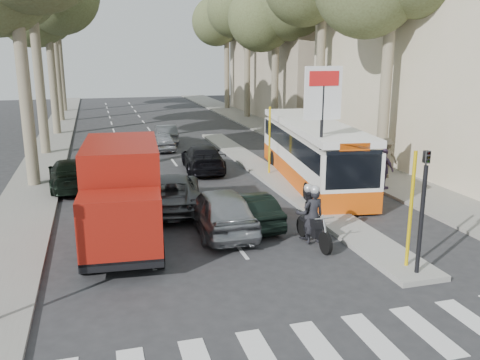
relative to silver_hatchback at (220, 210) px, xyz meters
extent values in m
plane|color=#28282B|center=(1.10, -3.69, -0.79)|extent=(120.00, 120.00, 0.00)
cube|color=gray|center=(9.70, 21.31, -0.73)|extent=(3.20, 70.00, 0.12)
cube|color=gray|center=(-6.90, 24.31, -0.73)|extent=(2.40, 64.00, 0.12)
cube|color=gray|center=(4.35, 7.31, -0.71)|extent=(1.50, 26.00, 0.16)
cube|color=#B7A88E|center=(16.60, 30.31, 7.21)|extent=(11.00, 20.00, 16.00)
cylinder|color=yellow|center=(4.35, -4.69, 0.96)|extent=(0.10, 0.10, 3.50)
cylinder|color=yellow|center=(4.35, 1.31, 0.96)|extent=(0.10, 0.10, 3.50)
cylinder|color=yellow|center=(4.35, 7.31, 0.96)|extent=(0.10, 0.10, 3.50)
cylinder|color=black|center=(4.35, 1.31, 1.81)|extent=(0.12, 0.12, 5.20)
cube|color=white|center=(4.35, 1.31, 3.81)|extent=(1.50, 0.10, 2.00)
cube|color=red|center=(4.35, 1.25, 4.36)|extent=(1.20, 0.02, 0.55)
cylinder|color=black|center=(4.35, -5.19, 0.81)|extent=(0.12, 0.12, 3.20)
imported|color=black|center=(4.35, -5.19, 2.31)|extent=(0.16, 0.41, 1.00)
cylinder|color=#6B604C|center=(-6.90, 8.31, 3.41)|extent=(0.56, 0.56, 8.40)
cylinder|color=#6B604C|center=(-7.00, 16.31, 3.69)|extent=(0.56, 0.56, 8.96)
cylinder|color=#6B604C|center=(-6.80, 24.31, 3.27)|extent=(0.56, 0.56, 8.12)
sphere|color=#434828|center=(-7.80, 24.91, 8.20)|extent=(5.20, 5.20, 5.20)
cylinder|color=#6B604C|center=(-6.90, 32.31, 3.97)|extent=(0.56, 0.56, 9.52)
cylinder|color=#6B604C|center=(-7.00, 40.31, 3.55)|extent=(0.56, 0.56, 8.68)
sphere|color=#434828|center=(-8.00, 40.91, 8.82)|extent=(5.20, 5.20, 5.20)
sphere|color=#434828|center=(-6.10, 39.51, 10.06)|extent=(5.80, 5.80, 5.80)
cylinder|color=#6B604C|center=(10.10, 6.31, 3.41)|extent=(0.56, 0.56, 8.40)
cylinder|color=#6B604C|center=(10.20, 14.31, 3.83)|extent=(0.56, 0.56, 9.24)
cylinder|color=#6B604C|center=(10.00, 22.31, 3.13)|extent=(0.56, 0.56, 7.84)
sphere|color=#434828|center=(9.00, 22.91, 7.89)|extent=(5.20, 5.20, 5.20)
sphere|color=#434828|center=(10.90, 21.51, 9.01)|extent=(5.80, 5.80, 5.80)
cylinder|color=#6B604C|center=(10.10, 30.31, 3.69)|extent=(0.56, 0.56, 8.96)
sphere|color=#434828|center=(9.10, 30.91, 9.13)|extent=(5.20, 5.20, 5.20)
cylinder|color=#6B604C|center=(10.20, 38.31, 3.41)|extent=(0.56, 0.56, 8.40)
sphere|color=#434828|center=(9.20, 38.91, 8.51)|extent=(5.20, 5.20, 5.20)
sphere|color=#434828|center=(11.10, 37.51, 9.71)|extent=(5.80, 5.80, 5.80)
imported|color=#97999E|center=(0.00, 0.00, 0.00)|extent=(1.88, 4.65, 1.58)
imported|color=black|center=(1.15, 0.31, -0.18)|extent=(1.59, 3.80, 1.22)
imported|color=#44474B|center=(-1.26, 3.03, -0.07)|extent=(2.96, 5.41, 1.44)
imported|color=black|center=(1.35, 9.31, -0.09)|extent=(2.33, 4.95, 1.40)
imported|color=#A4A5AC|center=(0.00, 15.74, -0.18)|extent=(1.61, 3.63, 1.21)
imported|color=#53575C|center=(0.67, 18.25, -0.15)|extent=(1.60, 3.97, 1.28)
imported|color=black|center=(-5.20, 7.53, -0.10)|extent=(2.27, 4.88, 1.38)
cube|color=black|center=(-3.30, -0.42, -0.23)|extent=(2.71, 6.26, 0.25)
cylinder|color=black|center=(-4.48, -2.37, -0.33)|extent=(0.38, 0.94, 0.92)
cylinder|color=black|center=(-2.45, -2.53, -0.33)|extent=(0.38, 0.94, 0.92)
cylinder|color=black|center=(-4.17, 1.48, -0.33)|extent=(0.38, 0.94, 0.92)
cylinder|color=black|center=(-2.14, 1.32, -0.33)|extent=(0.38, 0.94, 0.92)
cube|color=maroon|center=(-3.49, -2.76, 0.68)|extent=(2.34, 1.60, 1.73)
cube|color=black|center=(-3.54, -3.42, 0.89)|extent=(2.03, 0.24, 0.92)
cube|color=maroon|center=(-3.24, 0.39, 1.19)|extent=(2.67, 4.44, 2.54)
cube|color=#DE510C|center=(5.90, 5.62, -0.25)|extent=(3.95, 11.45, 0.88)
cube|color=white|center=(5.90, 5.62, 0.92)|extent=(3.95, 11.45, 1.46)
cube|color=black|center=(5.90, 5.62, 1.21)|extent=(3.91, 11.01, 0.83)
cube|color=white|center=(5.90, 5.62, 1.99)|extent=(3.95, 11.45, 0.29)
cube|color=black|center=(5.14, 0.09, 1.06)|extent=(2.14, 0.35, 1.46)
cube|color=#DE510C|center=(5.14, 0.09, 1.92)|extent=(1.17, 0.22, 0.31)
cylinder|color=black|center=(4.32, 2.21, -0.35)|extent=(0.40, 0.97, 0.94)
cylinder|color=black|center=(6.50, 1.91, -0.35)|extent=(0.40, 0.97, 0.94)
cylinder|color=black|center=(5.27, 9.10, -0.35)|extent=(0.40, 0.97, 0.94)
cylinder|color=black|center=(7.45, 8.80, -0.35)|extent=(0.40, 0.97, 0.94)
cylinder|color=black|center=(2.64, -2.94, -0.44)|extent=(0.14, 0.71, 0.71)
cylinder|color=black|center=(2.56, -1.28, -0.44)|extent=(0.14, 0.71, 0.71)
cylinder|color=silver|center=(2.64, -2.86, -0.02)|extent=(0.09, 0.45, 0.89)
cube|color=black|center=(2.60, -2.06, -0.29)|extent=(0.28, 0.84, 0.33)
cube|color=black|center=(2.61, -2.28, 0.00)|extent=(0.36, 0.51, 0.24)
cube|color=black|center=(2.58, -1.73, -0.06)|extent=(0.34, 0.73, 0.13)
cylinder|color=silver|center=(2.63, -2.80, 0.34)|extent=(0.69, 0.08, 0.04)
imported|color=black|center=(2.60, -2.06, 0.19)|extent=(0.70, 0.48, 1.86)
imported|color=black|center=(2.58, -1.62, 0.13)|extent=(0.87, 0.51, 1.74)
sphere|color=#B2B2B7|center=(2.60, -2.11, 1.07)|extent=(0.31, 0.31, 0.31)
sphere|color=#B2B2B7|center=(2.58, -1.65, 1.00)|extent=(0.31, 0.31, 0.31)
imported|color=#46354F|center=(8.30, 3.09, 0.25)|extent=(0.80, 1.18, 1.83)
imported|color=#6B6250|center=(9.53, 4.95, 0.31)|extent=(1.29, 0.63, 1.96)
camera|label=1|loc=(-3.96, -16.38, 5.31)|focal=38.00mm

